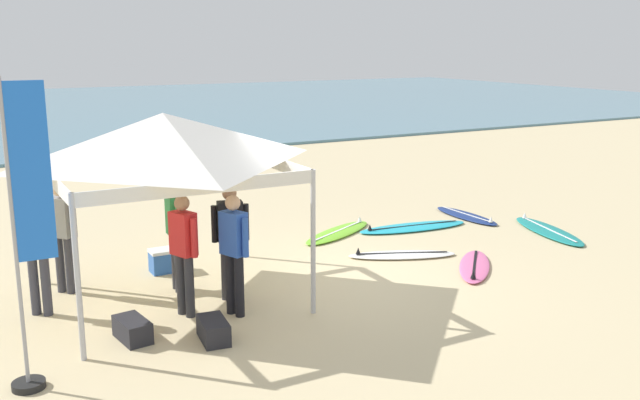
{
  "coord_description": "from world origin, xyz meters",
  "views": [
    {
      "loc": [
        -5.32,
        -9.44,
        3.74
      ],
      "look_at": [
        0.56,
        1.25,
        1.0
      ],
      "focal_mm": 39.87,
      "sensor_mm": 36.0,
      "label": 1
    }
  ],
  "objects": [
    {
      "name": "ground_plane",
      "position": [
        0.0,
        0.0,
        0.0
      ],
      "size": [
        80.0,
        80.0,
        0.0
      ],
      "primitive_type": "plane",
      "color": "beige"
    },
    {
      "name": "sea",
      "position": [
        0.0,
        31.69,
        0.05
      ],
      "size": [
        80.0,
        36.0,
        0.1
      ],
      "primitive_type": "cube",
      "color": "#568499",
      "rests_on": "ground"
    },
    {
      "name": "canopy_tent",
      "position": [
        -2.44,
        0.41,
        2.39
      ],
      "size": [
        3.25,
        3.25,
        2.75
      ],
      "color": "#B7B7BC",
      "rests_on": "ground"
    },
    {
      "name": "surfboard_cyan",
      "position": [
        3.07,
        1.9,
        0.04
      ],
      "size": [
        2.45,
        0.92,
        0.19
      ],
      "color": "#23B2CC",
      "rests_on": "ground"
    },
    {
      "name": "surfboard_pink",
      "position": [
        2.46,
        -0.7,
        0.04
      ],
      "size": [
        1.61,
        1.69,
        0.19
      ],
      "color": "pink",
      "rests_on": "ground"
    },
    {
      "name": "surfboard_navy",
      "position": [
        4.66,
        2.11,
        0.04
      ],
      "size": [
        0.51,
        1.88,
        0.19
      ],
      "color": "navy",
      "rests_on": "ground"
    },
    {
      "name": "surfboard_white",
      "position": [
        1.76,
        0.43,
        0.04
      ],
      "size": [
        1.96,
        1.24,
        0.19
      ],
      "color": "white",
      "rests_on": "ground"
    },
    {
      "name": "surfboard_teal",
      "position": [
        5.28,
        0.36,
        0.04
      ],
      "size": [
        1.19,
        2.37,
        0.19
      ],
      "color": "#19847F",
      "rests_on": "ground"
    },
    {
      "name": "surfboard_lime",
      "position": [
        1.53,
        2.28,
        0.04
      ],
      "size": [
        2.13,
        1.49,
        0.19
      ],
      "color": "#7AD12D",
      "rests_on": "ground"
    },
    {
      "name": "person_black",
      "position": [
        -1.66,
        -0.08,
        0.99
      ],
      "size": [
        0.54,
        0.3,
        1.71
      ],
      "color": "#2D2D33",
      "rests_on": "ground"
    },
    {
      "name": "person_green",
      "position": [
        -2.25,
        0.67,
        0.99
      ],
      "size": [
        0.24,
        0.55,
        1.71
      ],
      "color": "#2D2D33",
      "rests_on": "ground"
    },
    {
      "name": "person_red",
      "position": [
        -2.46,
        -0.37,
        0.99
      ],
      "size": [
        0.33,
        0.52,
        1.71
      ],
      "color": "#2D2D33",
      "rests_on": "ground"
    },
    {
      "name": "person_blue",
      "position": [
        -1.85,
        -0.69,
        0.99
      ],
      "size": [
        0.33,
        0.52,
        1.71
      ],
      "color": "black",
      "rests_on": "ground"
    },
    {
      "name": "person_grey",
      "position": [
        -3.76,
        1.39,
        0.99
      ],
      "size": [
        0.4,
        0.44,
        1.71
      ],
      "color": "#383842",
      "rests_on": "ground"
    },
    {
      "name": "person_yellow",
      "position": [
        -4.22,
        0.62,
        0.99
      ],
      "size": [
        0.45,
        0.4,
        1.71
      ],
      "color": "#383842",
      "rests_on": "ground"
    },
    {
      "name": "banner_flag",
      "position": [
        -4.56,
        -1.6,
        1.57
      ],
      "size": [
        0.6,
        0.36,
        3.4
      ],
      "color": "#99999E",
      "rests_on": "ground"
    },
    {
      "name": "gear_bag_near_tent",
      "position": [
        -3.33,
        -0.86,
        0.14
      ],
      "size": [
        0.4,
        0.64,
        0.28
      ],
      "primitive_type": "cube",
      "rotation": [
        0.0,
        0.0,
        1.71
      ],
      "color": "#232328",
      "rests_on": "ground"
    },
    {
      "name": "gear_bag_by_pole",
      "position": [
        -2.43,
        -1.38,
        0.14
      ],
      "size": [
        0.39,
        0.63,
        0.28
      ],
      "primitive_type": "cube",
      "rotation": [
        0.0,
        0.0,
        1.45
      ],
      "color": "#232328",
      "rests_on": "ground"
    },
    {
      "name": "cooler_box",
      "position": [
        -2.15,
        1.64,
        0.2
      ],
      "size": [
        0.5,
        0.36,
        0.39
      ],
      "color": "#2D60B7",
      "rests_on": "ground"
    }
  ]
}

